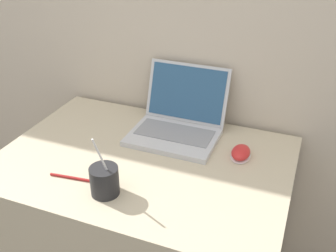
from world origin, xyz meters
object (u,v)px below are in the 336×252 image
(laptop, at_px, (178,120))
(drink_cup, at_px, (104,180))
(pen, at_px, (71,177))
(computer_mouse, at_px, (241,153))

(laptop, distance_m, drink_cup, 0.43)
(laptop, xyz_separation_m, pen, (-0.22, -0.40, -0.05))
(drink_cup, relative_size, pen, 1.44)
(laptop, relative_size, pen, 2.29)
(computer_mouse, distance_m, pen, 0.58)
(drink_cup, height_order, pen, drink_cup)
(computer_mouse, xyz_separation_m, pen, (-0.48, -0.33, -0.01))
(pen, bearing_deg, computer_mouse, 34.22)
(computer_mouse, bearing_deg, drink_cup, -134.32)
(computer_mouse, bearing_deg, pen, -145.78)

